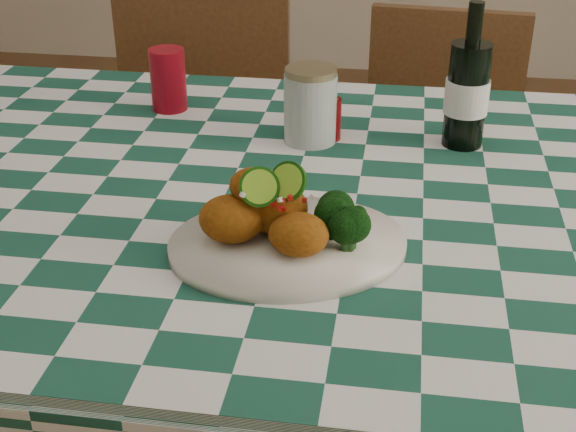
% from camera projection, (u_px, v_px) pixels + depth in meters
% --- Properties ---
extents(dining_table, '(1.66, 1.06, 0.79)m').
position_uv_depth(dining_table, '(292.00, 382.00, 1.46)').
color(dining_table, '#184C3C').
rests_on(dining_table, ground).
extents(plate, '(0.39, 0.34, 0.02)m').
position_uv_depth(plate, '(288.00, 245.00, 1.10)').
color(plate, silver).
rests_on(plate, dining_table).
extents(fried_chicken_pile, '(0.17, 0.12, 0.11)m').
position_uv_depth(fried_chicken_pile, '(278.00, 204.00, 1.07)').
color(fried_chicken_pile, '#8F4E0D').
rests_on(fried_chicken_pile, plate).
extents(broccoli_side, '(0.08, 0.08, 0.06)m').
position_uv_depth(broccoli_side, '(347.00, 221.00, 1.08)').
color(broccoli_side, black).
rests_on(broccoli_side, plate).
extents(red_tumbler, '(0.08, 0.08, 0.12)m').
position_uv_depth(red_tumbler, '(168.00, 80.00, 1.55)').
color(red_tumbler, maroon).
rests_on(red_tumbler, dining_table).
extents(ketchup_bottle, '(0.06, 0.06, 0.12)m').
position_uv_depth(ketchup_bottle, '(327.00, 107.00, 1.42)').
color(ketchup_bottle, '#5E0408').
rests_on(ketchup_bottle, dining_table).
extents(mason_jar, '(0.12, 0.12, 0.13)m').
position_uv_depth(mason_jar, '(310.00, 105.00, 1.41)').
color(mason_jar, '#B2BCBA').
rests_on(mason_jar, dining_table).
extents(beer_bottle, '(0.08, 0.08, 0.25)m').
position_uv_depth(beer_bottle, '(469.00, 76.00, 1.37)').
color(beer_bottle, black).
rests_on(beer_bottle, dining_table).
extents(wooden_chair_left, '(0.49, 0.51, 1.02)m').
position_uv_depth(wooden_chair_left, '(191.00, 152.00, 2.07)').
color(wooden_chair_left, '#472814').
rests_on(wooden_chair_left, ground).
extents(wooden_chair_right, '(0.43, 0.45, 0.86)m').
position_uv_depth(wooden_chair_right, '(430.00, 198.00, 2.02)').
color(wooden_chair_right, '#472814').
rests_on(wooden_chair_right, ground).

